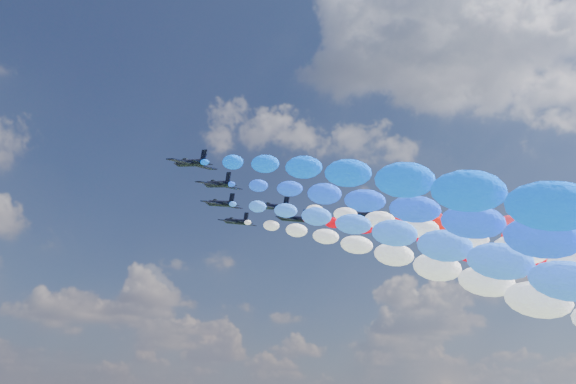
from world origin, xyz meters
TOP-DOWN VIEW (x-y plane):
  - jet_0 at (-27.99, -5.42)m, footprint 9.44×12.60m
  - trail_0 at (-27.99, -69.44)m, footprint 6.74×124.98m
  - jet_1 at (-17.84, 2.44)m, footprint 9.58×12.70m
  - trail_1 at (-17.84, -61.58)m, footprint 6.74×124.98m
  - jet_2 at (-10.40, 13.74)m, footprint 9.42×12.59m
  - trail_2 at (-10.40, -50.29)m, footprint 6.74×124.98m
  - jet_3 at (0.11, 9.19)m, footprint 9.41×12.58m
  - trail_3 at (0.11, -54.83)m, footprint 6.74×124.98m
  - jet_4 at (0.36, 24.64)m, footprint 8.94×12.24m
  - trail_4 at (0.36, -39.39)m, footprint 6.74×124.98m
  - jet_5 at (9.45, 14.83)m, footprint 9.36×12.55m
  - trail_5 at (9.45, -49.19)m, footprint 6.74×124.98m
  - jet_6 at (18.98, 3.72)m, footprint 9.68×12.77m
  - jet_7 at (29.99, -5.08)m, footprint 9.40×12.58m

SIDE VIEW (x-z plane):
  - trail_0 at x=-27.99m, z-range 47.69..100.24m
  - trail_1 at x=-17.84m, z-range 47.69..100.24m
  - trail_2 at x=-10.40m, z-range 47.69..100.24m
  - trail_3 at x=0.11m, z-range 47.69..100.24m
  - trail_4 at x=0.36m, z-range 47.69..100.24m
  - trail_5 at x=9.45m, z-range 47.69..100.24m
  - jet_0 at x=-27.99m, z-range 95.37..100.84m
  - jet_1 at x=-17.84m, z-range 95.37..100.84m
  - jet_2 at x=-10.40m, z-range 95.37..100.84m
  - jet_3 at x=0.11m, z-range 95.37..100.84m
  - jet_4 at x=0.36m, z-range 95.37..100.84m
  - jet_5 at x=9.45m, z-range 95.37..100.84m
  - jet_6 at x=18.98m, z-range 95.37..100.84m
  - jet_7 at x=29.99m, z-range 95.37..100.84m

